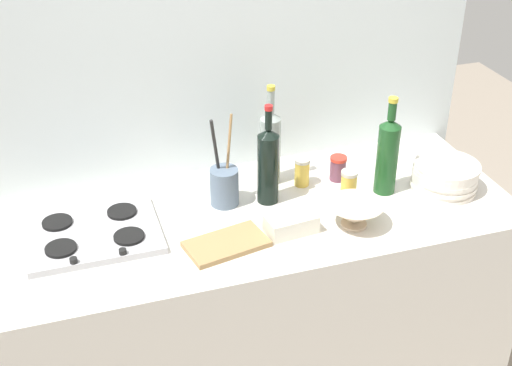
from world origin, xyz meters
TOP-DOWN VIEW (x-y plane):
  - counter_block at (0.00, 0.00)m, footprint 1.80×0.70m
  - backsplash_panel at (0.00, 0.38)m, footprint 1.90×0.06m
  - stovetop_hob at (-0.55, 0.03)m, footprint 0.42×0.34m
  - plate_stack at (0.69, -0.06)m, footprint 0.24×0.24m
  - wine_bottle_leftmost at (0.06, 0.07)m, footprint 0.07×0.07m
  - wine_bottle_mid_left at (0.12, 0.19)m, footprint 0.07×0.07m
  - wine_bottle_mid_right at (0.48, 0.00)m, footprint 0.08×0.08m
  - mixing_bowl at (0.29, -0.17)m, footprint 0.19×0.19m
  - butter_dish at (0.07, -0.14)m, footprint 0.17×0.11m
  - utensil_crock at (-0.08, 0.09)m, footprint 0.10×0.10m
  - condiment_jar_front at (0.22, 0.13)m, footprint 0.06×0.06m
  - condiment_jar_rear at (0.36, 0.13)m, footprint 0.06×0.06m
  - condiment_jar_spare at (0.34, -0.01)m, footprint 0.06×0.06m
  - cutting_board at (-0.15, -0.16)m, footprint 0.28×0.19m

SIDE VIEW (x-z plane):
  - counter_block at x=0.00m, z-range 0.00..0.90m
  - cutting_board at x=-0.15m, z-range 0.90..0.92m
  - stovetop_hob at x=-0.55m, z-range 0.89..0.93m
  - butter_dish at x=0.07m, z-range 0.90..0.96m
  - mixing_bowl at x=0.29m, z-range 0.90..0.99m
  - condiment_jar_rear at x=0.36m, z-range 0.90..0.99m
  - plate_stack at x=0.69m, z-range 0.90..1.00m
  - condiment_jar_front at x=0.22m, z-range 0.90..1.01m
  - condiment_jar_spare at x=0.34m, z-range 0.90..1.01m
  - utensil_crock at x=-0.08m, z-range 0.81..1.14m
  - wine_bottle_leftmost at x=0.06m, z-range 0.86..1.23m
  - wine_bottle_mid_left at x=0.12m, z-range 0.86..1.24m
  - wine_bottle_mid_right at x=0.48m, z-range 0.87..1.23m
  - backsplash_panel at x=0.00m, z-range 0.00..2.44m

